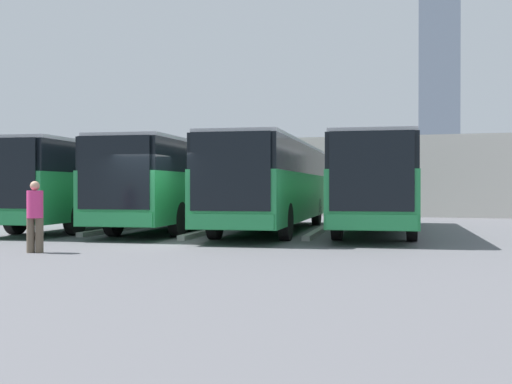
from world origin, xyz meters
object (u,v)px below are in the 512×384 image
bus_1 (273,182)px  pedestrian (35,214)px  bus_2 (184,182)px  bus_3 (97,182)px  bus_0 (377,182)px

bus_1 → pedestrian: bearing=63.6°
bus_2 → pedestrian: bearing=85.6°
bus_1 → bus_3: 7.14m
bus_0 → bus_3: (10.70, 0.77, 0.00)m
bus_0 → bus_1: bearing=8.3°
bus_1 → bus_2: (3.57, -0.26, 0.00)m
bus_2 → pedestrian: bus_2 is taller
bus_2 → pedestrian: 9.15m
bus_0 → pedestrian: 12.03m
bus_1 → bus_2: bearing=-9.0°
bus_0 → bus_2: same height
bus_0 → bus_3: size_ratio=1.00×
bus_3 → bus_0: bearing=179.3°
bus_3 → pedestrian: (-3.63, 8.92, -0.84)m
bus_0 → bus_1: same height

